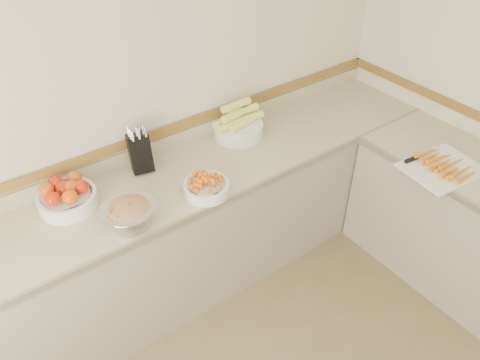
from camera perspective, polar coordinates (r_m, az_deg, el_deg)
back_wall at (r=2.81m, az=-13.89°, el=8.86°), size 4.00×0.00×4.00m
counter_back at (r=3.07m, az=-8.97°, el=-7.39°), size 4.00×0.65×1.08m
knife_block at (r=2.87m, az=-12.10°, el=3.37°), size 0.16×0.18×0.31m
tomato_bowl at (r=2.74m, az=-20.37°, el=-1.85°), size 0.32×0.32×0.16m
cherry_tomato_bowl at (r=2.67m, az=-4.10°, el=-0.77°), size 0.26×0.26×0.14m
corn_bowl at (r=3.15m, az=-0.22°, el=6.66°), size 0.37×0.33×0.24m
rhubarb_bowl at (r=2.50m, az=-13.35°, el=-4.11°), size 0.29×0.29×0.17m
cutting_board at (r=3.12m, az=23.43°, el=1.52°), size 0.50×0.41×0.07m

